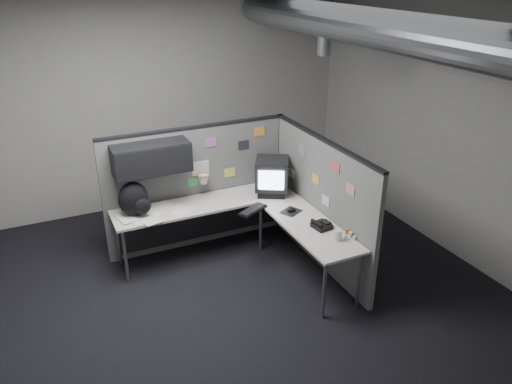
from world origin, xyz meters
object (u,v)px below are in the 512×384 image
monitor (272,176)px  phone (321,225)px  desk (232,216)px  keyboard (253,210)px  backpack (134,200)px

monitor → phone: (0.09, -1.08, -0.21)m
desk → keyboard: size_ratio=5.47×
desk → keyboard: (0.19, -0.19, 0.13)m
desk → phone: (0.72, -0.90, 0.15)m
phone → keyboard: bearing=129.2°
keyboard → desk: bearing=151.1°
desk → phone: size_ratio=10.49×
backpack → keyboard: bearing=-32.6°
monitor → backpack: monitor is taller
monitor → phone: bearing=-101.4°
phone → backpack: bearing=149.4°
desk → backpack: bearing=165.5°
monitor → desk: bearing=-180.0°
desk → backpack: size_ratio=5.41×
desk → keyboard: 0.30m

